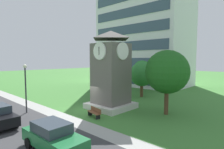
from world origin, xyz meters
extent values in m
plane|color=#3D7A33|center=(0.00, 0.00, 0.00)|extent=(160.00, 160.00, 0.00)
cube|color=#38383A|center=(0.00, -7.21, 0.00)|extent=(120.00, 7.20, 0.01)
cube|color=#9E9E99|center=(0.00, -2.81, 0.00)|extent=(120.00, 1.60, 0.01)
cube|color=silver|center=(-7.01, 22.02, 12.80)|extent=(18.43, 10.81, 25.60)
cube|color=#384C60|center=(-7.01, 16.56, 1.60)|extent=(16.95, 0.10, 1.80)
cube|color=#384C60|center=(-7.01, 16.56, 4.80)|extent=(16.95, 0.10, 1.80)
cube|color=#384C60|center=(-7.01, 16.56, 8.00)|extent=(16.95, 0.10, 1.80)
cube|color=#384C60|center=(-7.01, 16.56, 11.20)|extent=(16.95, 0.10, 1.80)
cube|color=#384C60|center=(-7.01, 16.56, 14.40)|extent=(16.95, 0.10, 1.80)
cube|color=#605B56|center=(1.52, 2.63, 3.57)|extent=(3.26, 3.26, 7.13)
cube|color=beige|center=(1.52, 2.63, 0.30)|extent=(4.40, 4.40, 0.60)
pyramid|color=#4D4945|center=(1.52, 2.63, 8.05)|extent=(3.58, 3.58, 0.91)
cylinder|color=white|center=(1.52, 0.94, 6.28)|extent=(1.79, 0.12, 1.79)
cylinder|color=white|center=(3.21, 2.63, 6.28)|extent=(0.12, 1.79, 1.79)
cube|color=black|center=(1.52, 0.87, 6.44)|extent=(0.06, 0.09, 0.54)
cube|color=black|center=(1.52, 0.86, 6.28)|extent=(0.03, 0.06, 0.81)
cube|color=brown|center=(2.61, -0.85, 0.45)|extent=(1.86, 0.82, 0.06)
cube|color=brown|center=(2.65, -0.63, 0.68)|extent=(1.78, 0.40, 0.40)
cube|color=black|center=(1.90, -0.71, 0.23)|extent=(0.16, 0.44, 0.45)
cube|color=black|center=(3.31, -0.99, 0.23)|extent=(0.16, 0.44, 0.45)
cylinder|color=#333338|center=(-3.55, -4.53, 2.28)|extent=(0.14, 0.14, 4.55)
sphere|color=#F2EFCC|center=(-3.55, -4.53, 4.73)|extent=(0.36, 0.36, 0.36)
cylinder|color=#513823|center=(-1.97, 13.97, 1.33)|extent=(0.33, 0.33, 2.65)
sphere|color=#29782E|center=(-1.97, 13.97, 3.73)|extent=(3.06, 3.06, 3.06)
cylinder|color=#513823|center=(0.48, 10.23, 1.04)|extent=(0.43, 0.43, 2.08)
sphere|color=#2B7430|center=(0.48, 10.23, 3.30)|extent=(3.48, 3.48, 3.48)
cylinder|color=#513823|center=(7.11, 4.67, 1.36)|extent=(0.41, 0.41, 2.72)
sphere|color=#1D571C|center=(7.11, 4.67, 4.21)|extent=(4.25, 4.25, 4.25)
cylinder|color=black|center=(0.02, -6.77, 0.33)|extent=(0.66, 0.23, 0.66)
cylinder|color=black|center=(-2.80, -6.82, 0.33)|extent=(0.66, 0.23, 0.66)
cube|color=#1E6B38|center=(5.67, -6.70, 0.71)|extent=(4.62, 1.89, 0.76)
cube|color=#2D3842|center=(5.44, -6.71, 1.39)|extent=(2.32, 1.63, 0.60)
cylinder|color=black|center=(7.08, -5.79, 0.33)|extent=(0.66, 0.23, 0.66)
cylinder|color=black|center=(4.23, -5.85, 0.33)|extent=(0.66, 0.23, 0.66)
cylinder|color=black|center=(4.27, -7.61, 0.33)|extent=(0.66, 0.23, 0.66)
camera|label=1|loc=(15.39, -12.09, 5.41)|focal=29.63mm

